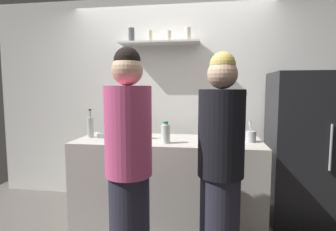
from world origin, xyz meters
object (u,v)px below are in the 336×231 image
at_px(refrigerator, 300,148).
at_px(water_bottle_plastic, 166,133).
at_px(person_pink_top, 129,168).
at_px(utensil_holder, 251,136).
at_px(person_blonde, 221,170).
at_px(baking_pan, 116,135).
at_px(wine_bottle_pale_glass, 90,127).
at_px(wine_bottle_amber_glass, 137,129).

relative_size(refrigerator, water_bottle_plastic, 7.65).
bearing_deg(person_pink_top, utensil_holder, 157.30).
distance_m(utensil_holder, person_blonde, 0.79).
xyz_separation_m(baking_pan, utensil_holder, (1.41, -0.08, 0.03)).
bearing_deg(person_blonde, person_pink_top, -124.08).
bearing_deg(water_bottle_plastic, baking_pan, 156.21).
relative_size(utensil_holder, wine_bottle_pale_glass, 0.72).
height_order(wine_bottle_pale_glass, person_blonde, person_blonde).
xyz_separation_m(wine_bottle_amber_glass, person_blonde, (0.83, -0.69, -0.18)).
bearing_deg(water_bottle_plastic, wine_bottle_amber_glass, 153.05).
bearing_deg(wine_bottle_pale_glass, wine_bottle_amber_glass, -2.75).
bearing_deg(utensil_holder, wine_bottle_pale_glass, 179.69).
height_order(baking_pan, wine_bottle_amber_glass, wine_bottle_amber_glass).
xyz_separation_m(wine_bottle_amber_glass, water_bottle_plastic, (0.33, -0.17, -0.01)).
xyz_separation_m(baking_pan, water_bottle_plastic, (0.59, -0.26, 0.07)).
xyz_separation_m(utensil_holder, wine_bottle_pale_glass, (-1.67, 0.01, 0.06)).
distance_m(wine_bottle_pale_glass, water_bottle_plastic, 0.88).
height_order(wine_bottle_pale_glass, wine_bottle_amber_glass, wine_bottle_pale_glass).
bearing_deg(utensil_holder, water_bottle_plastic, -167.36).
height_order(refrigerator, person_pink_top, person_pink_top).
relative_size(wine_bottle_pale_glass, water_bottle_plastic, 1.44).
relative_size(wine_bottle_pale_glass, person_pink_top, 0.18).
bearing_deg(person_pink_top, refrigerator, 154.30).
bearing_deg(utensil_holder, person_blonde, -114.53).
bearing_deg(person_pink_top, water_bottle_plastic, -167.45).
distance_m(wine_bottle_pale_glass, wine_bottle_amber_glass, 0.52).
bearing_deg(utensil_holder, wine_bottle_amber_glass, -179.19).
xyz_separation_m(baking_pan, wine_bottle_pale_glass, (-0.27, -0.07, 0.09)).
bearing_deg(refrigerator, wine_bottle_pale_glass, -171.39).
height_order(water_bottle_plastic, person_pink_top, person_pink_top).
height_order(refrigerator, wine_bottle_pale_glass, refrigerator).
distance_m(baking_pan, person_blonde, 1.34).
bearing_deg(person_blonde, refrigerator, 94.63).
distance_m(wine_bottle_pale_glass, person_blonde, 1.54).
relative_size(baking_pan, water_bottle_plastic, 1.60).
bearing_deg(wine_bottle_amber_glass, utensil_holder, 0.81).
height_order(person_pink_top, person_blonde, person_pink_top).
relative_size(baking_pan, person_blonde, 0.20).
xyz_separation_m(wine_bottle_pale_glass, wine_bottle_amber_glass, (0.52, -0.03, -0.01)).
xyz_separation_m(wine_bottle_pale_glass, person_blonde, (1.35, -0.71, -0.19)).
xyz_separation_m(water_bottle_plastic, person_pink_top, (-0.17, -0.65, -0.16)).
height_order(utensil_holder, person_pink_top, person_pink_top).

